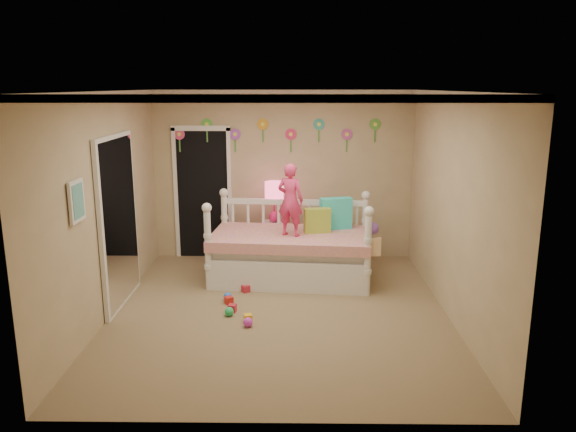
{
  "coord_description": "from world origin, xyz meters",
  "views": [
    {
      "loc": [
        0.19,
        -6.22,
        2.66
      ],
      "look_at": [
        0.1,
        0.6,
        1.05
      ],
      "focal_mm": 34.51,
      "sensor_mm": 36.0,
      "label": 1
    }
  ],
  "objects_px": {
    "daybed": "(291,238)",
    "child": "(290,200)",
    "nightstand": "(274,243)",
    "table_lamp": "(274,196)"
  },
  "relations": [
    {
      "from": "child",
      "to": "table_lamp",
      "type": "xyz_separation_m",
      "value": [
        -0.25,
        0.84,
        -0.11
      ]
    },
    {
      "from": "daybed",
      "to": "child",
      "type": "height_order",
      "value": "child"
    },
    {
      "from": "child",
      "to": "table_lamp",
      "type": "relative_size",
      "value": 1.6
    },
    {
      "from": "daybed",
      "to": "table_lamp",
      "type": "height_order",
      "value": "table_lamp"
    },
    {
      "from": "nightstand",
      "to": "table_lamp",
      "type": "distance_m",
      "value": 0.73
    },
    {
      "from": "daybed",
      "to": "child",
      "type": "xyz_separation_m",
      "value": [
        -0.0,
        -0.12,
        0.56
      ]
    },
    {
      "from": "daybed",
      "to": "table_lamp",
      "type": "relative_size",
      "value": 3.57
    },
    {
      "from": "child",
      "to": "table_lamp",
      "type": "height_order",
      "value": "child"
    },
    {
      "from": "nightstand",
      "to": "table_lamp",
      "type": "relative_size",
      "value": 1.04
    },
    {
      "from": "daybed",
      "to": "nightstand",
      "type": "xyz_separation_m",
      "value": [
        -0.25,
        0.72,
        -0.28
      ]
    }
  ]
}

